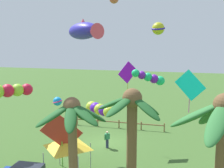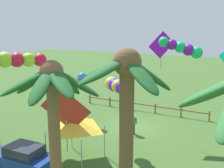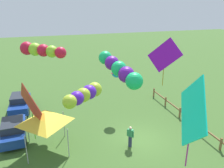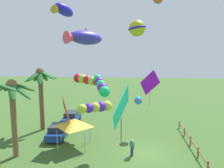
% 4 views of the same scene
% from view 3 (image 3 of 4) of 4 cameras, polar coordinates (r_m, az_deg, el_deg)
% --- Properties ---
extents(ground_plane, '(120.00, 120.00, 0.00)m').
position_cam_3_polar(ground_plane, '(17.86, 7.31, -13.59)').
color(ground_plane, '#3D6028').
extents(rail_fence, '(12.73, 0.12, 0.95)m').
position_cam_3_polar(rail_fence, '(20.46, 18.58, -8.02)').
color(rail_fence, brown).
rests_on(rail_fence, ground).
extents(parked_car_0, '(3.96, 1.86, 1.51)m').
position_cam_3_polar(parked_car_0, '(23.48, -22.03, -4.36)').
color(parked_car_0, navy).
rests_on(parked_car_0, ground).
extents(parked_car_1, '(3.97, 1.87, 1.51)m').
position_cam_3_polar(parked_car_1, '(18.96, -23.44, -10.46)').
color(parked_car_1, navy).
rests_on(parked_car_1, ground).
extents(spectator_0, '(0.44, 0.42, 1.59)m').
position_cam_3_polar(spectator_0, '(16.63, 4.59, -12.92)').
color(spectator_0, '#2D3351').
rests_on(spectator_0, ground).
extents(festival_tent, '(2.86, 2.86, 2.85)m').
position_cam_3_polar(festival_tent, '(16.12, -16.42, -8.06)').
color(festival_tent, '#9E9EA3').
rests_on(festival_tent, ground).
extents(kite_diamond_0, '(1.54, 1.43, 2.85)m').
position_cam_3_polar(kite_diamond_0, '(13.43, 13.03, 6.88)').
color(kite_diamond_0, purple).
extents(kite_tube_2, '(2.78, 3.64, 1.22)m').
position_cam_3_polar(kite_tube_2, '(19.87, -17.29, 8.09)').
color(kite_tube_2, red).
extents(kite_ball_3, '(1.04, 1.05, 0.86)m').
position_cam_3_polar(kite_ball_3, '(19.96, 1.14, 2.83)').
color(kite_ball_3, '#1387DD').
extents(kite_tube_5, '(2.49, 1.38, 1.29)m').
position_cam_3_polar(kite_tube_5, '(9.85, 2.19, 3.48)').
color(kite_tube_5, '#17C769').
extents(kite_diamond_6, '(2.45, 0.77, 3.50)m').
position_cam_3_polar(kite_diamond_6, '(8.26, 19.49, -6.71)').
color(kite_diamond_6, '#0CE0BA').
extents(kite_diamond_8, '(2.70, 1.34, 4.11)m').
position_cam_3_polar(kite_diamond_8, '(15.79, -19.61, -4.83)').
color(kite_diamond_8, red).
extents(kite_tube_9, '(2.82, 2.75, 1.09)m').
position_cam_3_polar(kite_tube_9, '(13.99, -6.83, -2.56)').
color(kite_tube_9, '#B3D330').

